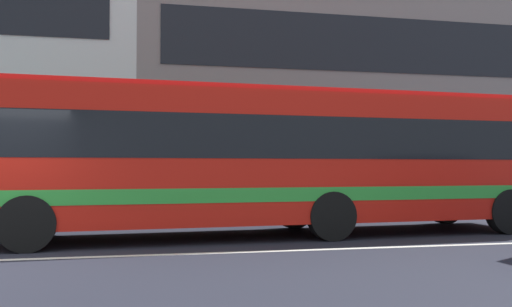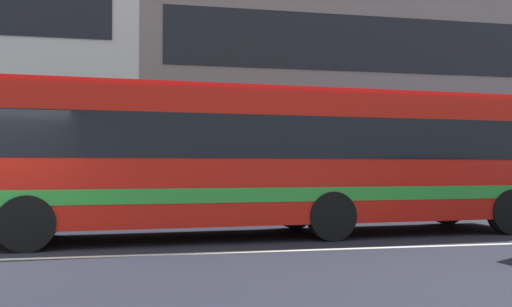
# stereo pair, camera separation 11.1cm
# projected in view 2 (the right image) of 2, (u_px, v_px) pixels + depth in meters

# --- Properties ---
(apartment_block_right) EXTENTS (21.11, 9.76, 10.90)m
(apartment_block_right) POSITION_uv_depth(u_px,v_px,m) (363.00, 86.00, 26.16)
(apartment_block_right) COLOR gray
(apartment_block_right) RESTS_ON ground_plane
(transit_bus) EXTENTS (12.14, 3.27, 3.14)m
(transit_bus) POSITION_uv_depth(u_px,v_px,m) (279.00, 156.00, 11.92)
(transit_bus) COLOR red
(transit_bus) RESTS_ON ground_plane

